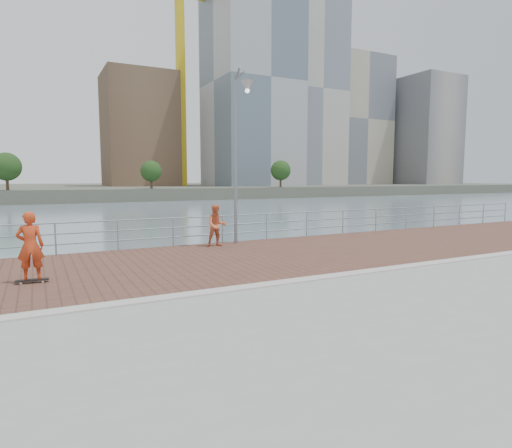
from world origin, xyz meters
name	(u,v)px	position (x,y,z in m)	size (l,w,h in m)	color
water	(292,359)	(0.00, 0.00, -2.00)	(400.00, 400.00, 0.00)	slate
seawall	(467,419)	(0.00, -5.00, -1.00)	(40.00, 24.00, 2.00)	gray
brick_lane	(234,259)	(0.00, 3.60, 0.01)	(40.00, 6.80, 0.02)	brown
curb	(292,282)	(0.00, 0.00, 0.03)	(40.00, 0.40, 0.06)	#B7B5AD
far_shore	(59,190)	(0.00, 122.50, -0.75)	(320.00, 95.00, 2.50)	#4C5142
guardrail	(198,227)	(0.00, 7.00, 0.69)	(39.06, 0.06, 1.13)	#8C9EA8
street_lamp	(240,126)	(1.40, 6.03, 4.61)	(0.47, 1.37, 6.48)	gray
skateboard	(32,280)	(-5.84, 2.90, 0.09)	(0.77, 0.25, 0.09)	black
skateboarder	(30,246)	(-5.84, 2.90, 0.96)	(0.62, 0.41, 1.71)	red
bystander	(217,225)	(0.45, 6.17, 0.82)	(0.78, 0.61, 1.60)	#E16E42
tower_crane	(171,59)	(27.36, 104.00, 33.50)	(47.00, 2.00, 50.70)	gold
skyline	(160,99)	(24.29, 103.99, 23.21)	(233.00, 41.00, 57.61)	#ADA38E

